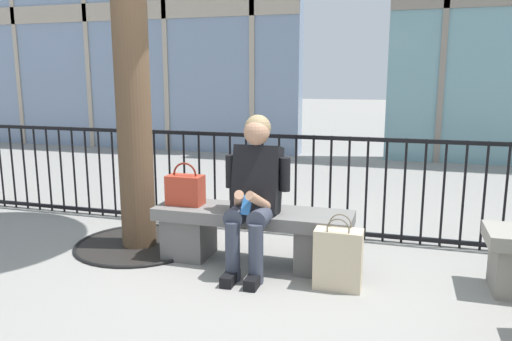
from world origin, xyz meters
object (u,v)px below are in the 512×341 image
object	(u,v)px
handbag_on_bench	(185,189)
shopping_bag	(338,259)
stone_bench	(252,231)
seated_person_with_phone	(254,189)

from	to	relation	value
handbag_on_bench	shopping_bag	distance (m)	1.39
stone_bench	seated_person_with_phone	size ratio (longest dim) A/B	1.32
stone_bench	handbag_on_bench	distance (m)	0.66
seated_person_with_phone	shopping_bag	xyz separation A→B (m)	(0.68, -0.16, -0.43)
seated_person_with_phone	shopping_bag	bearing A→B (deg)	-13.58
seated_person_with_phone	handbag_on_bench	distance (m)	0.65
stone_bench	shopping_bag	bearing A→B (deg)	-21.81
seated_person_with_phone	shopping_bag	world-z (taller)	seated_person_with_phone
stone_bench	seated_person_with_phone	xyz separation A→B (m)	(0.05, -0.13, 0.38)
stone_bench	shopping_bag	xyz separation A→B (m)	(0.73, -0.29, -0.05)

